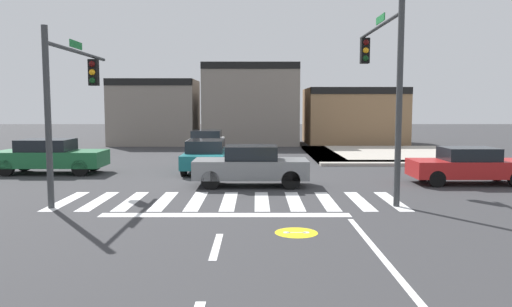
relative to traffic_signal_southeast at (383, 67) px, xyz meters
The scene contains 12 objects.
ground_plane 7.28m from the traffic_signal_southeast, 146.68° to the left, with size 120.00×120.00×0.00m, color #353538.
crosswalk_near 6.62m from the traffic_signal_southeast, 166.09° to the right, with size 10.58×3.15×0.01m.
bike_detector_marking 7.35m from the traffic_signal_southeast, 122.00° to the right, with size 1.01×1.01×0.01m.
curb_corner_northeast 13.80m from the traffic_signal_southeast, 74.50° to the left, with size 10.00×10.60×0.15m.
storefront_row 22.54m from the traffic_signal_southeast, 99.70° to the left, with size 22.01×6.50×6.05m.
traffic_signal_southeast is the anchor object (origin of this frame).
traffic_signal_southwest 10.09m from the traffic_signal_southeast, behind, with size 0.32×5.53×5.20m.
car_red 5.67m from the traffic_signal_southeast, 29.46° to the left, with size 4.28×1.75×1.38m.
car_teal 9.30m from the traffic_signal_southeast, 137.74° to the left, with size 1.81×4.48×1.43m.
car_white 14.84m from the traffic_signal_southeast, 119.25° to the left, with size 1.91×4.17×1.50m.
car_gray 5.79m from the traffic_signal_southeast, 158.53° to the left, with size 4.17×1.73×1.49m.
car_green 14.47m from the traffic_signal_southeast, 158.80° to the left, with size 4.60×1.93×1.50m.
Camera 1 is at (0.83, -19.80, 2.96)m, focal length 35.08 mm.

